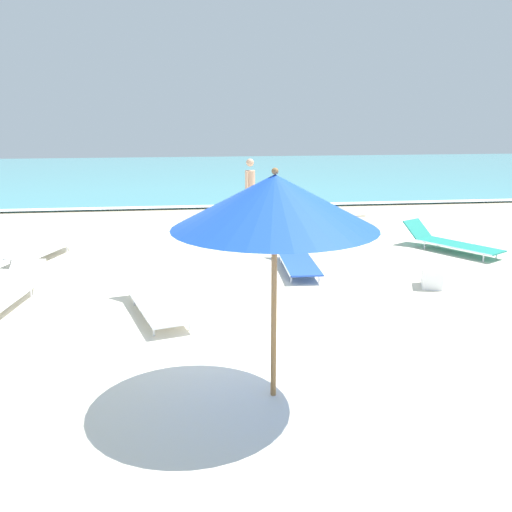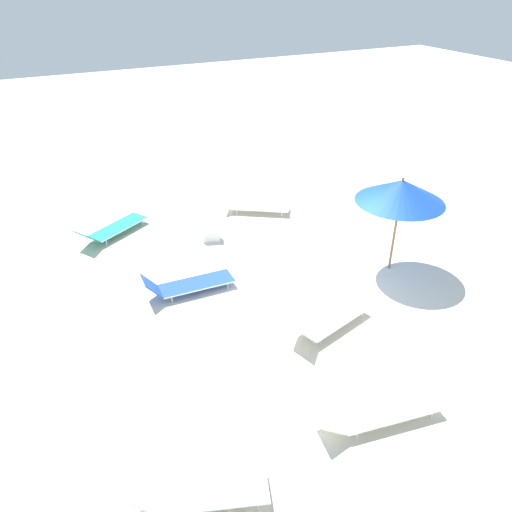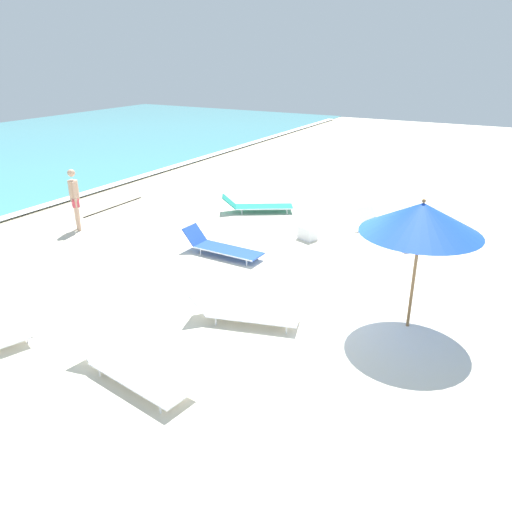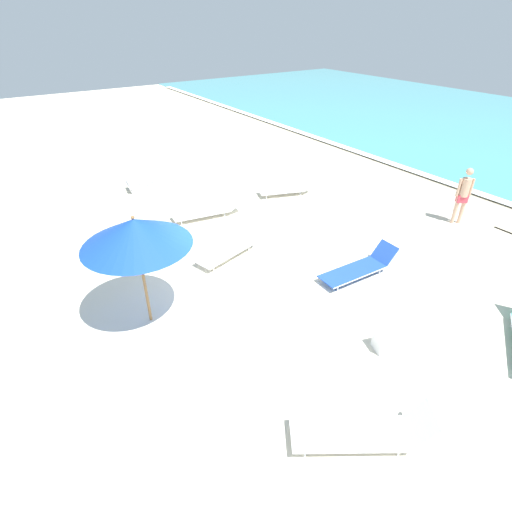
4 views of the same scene
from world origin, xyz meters
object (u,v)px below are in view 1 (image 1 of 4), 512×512
sun_lounger_beside_umbrella (451,242)px  beachgoer_wading_adult (250,187)px  beach_umbrella (275,203)px  sun_lounger_under_umbrella (46,246)px  sun_lounger_mid_beach_pair_a (156,299)px  sun_lounger_mid_beach_solo (297,258)px  sun_lounger_near_water_right (2,294)px  cooler_box (432,276)px

sun_lounger_beside_umbrella → beachgoer_wading_adult: 5.48m
beach_umbrella → sun_lounger_under_umbrella: (-3.84, 6.61, -1.90)m
sun_lounger_mid_beach_pair_a → beachgoer_wading_adult: size_ratio=1.23×
sun_lounger_beside_umbrella → beachgoer_wading_adult: (-4.00, 3.66, 0.79)m
beachgoer_wading_adult → sun_lounger_mid_beach_solo: bearing=40.0°
sun_lounger_near_water_right → sun_lounger_mid_beach_solo: size_ratio=1.09×
sun_lounger_under_umbrella → beach_umbrella: bearing=-40.6°
sun_lounger_near_water_right → beachgoer_wading_adult: (4.67, 6.23, 0.80)m
beach_umbrella → cooler_box: size_ratio=4.19×
beach_umbrella → sun_lounger_near_water_right: 5.42m
sun_lounger_under_umbrella → cooler_box: size_ratio=3.55×
sun_lounger_mid_beach_pair_a → beachgoer_wading_adult: beachgoer_wading_adult is taller
sun_lounger_beside_umbrella → sun_lounger_mid_beach_solo: size_ratio=1.04×
sun_lounger_beside_umbrella → cooler_box: bearing=-153.1°
beach_umbrella → cooler_box: 5.25m
sun_lounger_beside_umbrella → beachgoer_wading_adult: bearing=106.2°
sun_lounger_beside_umbrella → sun_lounger_near_water_right: (-8.67, -2.57, -0.01)m
cooler_box → beachgoer_wading_adult: bearing=41.6°
beachgoer_wading_adult → sun_lounger_mid_beach_pair_a: bearing=17.1°
sun_lounger_under_umbrella → sun_lounger_beside_umbrella: 8.74m
sun_lounger_under_umbrella → cooler_box: bearing=-3.9°
sun_lounger_mid_beach_pair_a → cooler_box: bearing=-6.9°
sun_lounger_mid_beach_pair_a → sun_lounger_under_umbrella: bearing=107.3°
sun_lounger_beside_umbrella → cooler_box: sun_lounger_beside_umbrella is taller
sun_lounger_beside_umbrella → cooler_box: (-1.50, -2.42, -0.02)m
sun_lounger_near_water_right → beachgoer_wading_adult: size_ratio=1.33×
sun_lounger_mid_beach_solo → beach_umbrella: bearing=-102.1°
sun_lounger_mid_beach_pair_a → cooler_box: 4.80m
beachgoer_wading_adult → cooler_box: bearing=57.7°
sun_lounger_near_water_right → sun_lounger_mid_beach_pair_a: 2.49m
sun_lounger_under_umbrella → sun_lounger_mid_beach_solo: size_ratio=0.97×
beach_umbrella → sun_lounger_under_umbrella: beach_umbrella is taller
beach_umbrella → sun_lounger_mid_beach_pair_a: size_ratio=1.14×
sun_lounger_mid_beach_solo → sun_lounger_mid_beach_pair_a: (-2.62, -2.17, 0.00)m
sun_lounger_under_umbrella → beachgoer_wading_adult: beachgoer_wading_adult is taller
beach_umbrella → cooler_box: bearing=46.2°
beachgoer_wading_adult → cooler_box: size_ratio=3.00×
cooler_box → sun_lounger_near_water_right: bearing=110.5°
sun_lounger_under_umbrella → sun_lounger_beside_umbrella: (8.72, -0.67, -0.01)m
beach_umbrella → sun_lounger_near_water_right: size_ratio=1.05×
sun_lounger_beside_umbrella → sun_lounger_near_water_right: bearing=165.2°
sun_lounger_under_umbrella → cooler_box: sun_lounger_under_umbrella is taller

